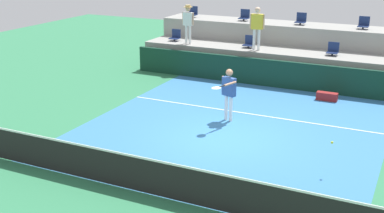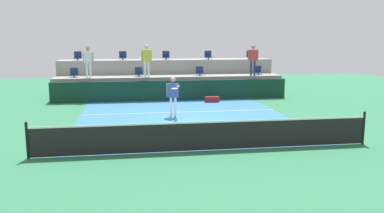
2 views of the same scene
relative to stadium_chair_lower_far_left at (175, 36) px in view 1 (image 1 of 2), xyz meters
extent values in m
plane|color=#2D754C|center=(5.36, -7.23, -1.46)|extent=(40.00, 40.00, 0.00)
cube|color=teal|center=(5.36, -6.23, -1.46)|extent=(9.00, 10.00, 0.01)
cube|color=white|center=(5.36, -4.83, -1.46)|extent=(9.00, 0.06, 0.00)
cube|color=black|center=(5.36, -11.23, -1.01)|extent=(10.40, 0.01, 0.87)
cube|color=white|center=(5.36, -11.23, -0.57)|extent=(10.40, 0.02, 0.05)
cube|color=#0F3323|center=(5.36, -1.23, -0.91)|extent=(13.00, 0.16, 1.10)
cube|color=gray|center=(5.36, 0.07, -0.84)|extent=(13.00, 1.80, 1.25)
cube|color=gray|center=(5.36, 1.87, -0.41)|extent=(13.00, 1.80, 2.10)
cylinder|color=#2D2D33|center=(0.00, -0.08, -0.16)|extent=(0.08, 0.08, 0.10)
cube|color=navy|center=(0.00, -0.08, -0.09)|extent=(0.44, 0.40, 0.04)
cube|color=navy|center=(0.00, 0.10, 0.12)|extent=(0.44, 0.04, 0.38)
cylinder|color=#2D2D33|center=(3.58, -0.08, -0.16)|extent=(0.08, 0.08, 0.10)
cube|color=navy|center=(3.58, -0.08, -0.09)|extent=(0.44, 0.40, 0.04)
cube|color=navy|center=(3.58, 0.10, 0.12)|extent=(0.44, 0.04, 0.38)
cylinder|color=#2D2D33|center=(7.12, -0.08, -0.16)|extent=(0.08, 0.08, 0.10)
cube|color=navy|center=(7.12, -0.08, -0.09)|extent=(0.44, 0.40, 0.04)
cube|color=navy|center=(7.12, 0.10, 0.12)|extent=(0.44, 0.04, 0.38)
cylinder|color=#2D2D33|center=(0.02, 1.72, 0.69)|extent=(0.08, 0.08, 0.10)
cube|color=navy|center=(0.02, 1.72, 0.76)|extent=(0.44, 0.40, 0.04)
cube|color=navy|center=(0.02, 1.90, 0.97)|extent=(0.44, 0.04, 0.38)
cylinder|color=#2D2D33|center=(2.68, 1.72, 0.69)|extent=(0.08, 0.08, 0.10)
cube|color=navy|center=(2.68, 1.72, 0.76)|extent=(0.44, 0.40, 0.04)
cube|color=navy|center=(2.68, 1.90, 0.97)|extent=(0.44, 0.04, 0.38)
cylinder|color=#2D2D33|center=(5.32, 1.72, 0.69)|extent=(0.08, 0.08, 0.10)
cube|color=navy|center=(5.32, 1.72, 0.76)|extent=(0.44, 0.40, 0.04)
cube|color=navy|center=(5.32, 1.90, 0.97)|extent=(0.44, 0.04, 0.38)
cylinder|color=#2D2D33|center=(7.98, 1.72, 0.69)|extent=(0.08, 0.08, 0.10)
cube|color=navy|center=(7.98, 1.72, 0.76)|extent=(0.44, 0.40, 0.04)
cube|color=navy|center=(7.98, 1.90, 0.97)|extent=(0.44, 0.04, 0.38)
cylinder|color=white|center=(4.84, -5.72, -1.04)|extent=(0.14, 0.14, 0.86)
cylinder|color=white|center=(5.03, -5.78, -1.04)|extent=(0.14, 0.14, 0.86)
cube|color=#2D4C8C|center=(4.93, -5.75, -0.31)|extent=(0.50, 0.32, 0.61)
sphere|color=#A87A5B|center=(4.93, -5.75, 0.16)|extent=(0.29, 0.29, 0.23)
cylinder|color=#A87A5B|center=(4.68, -5.66, -0.29)|extent=(0.09, 0.09, 0.57)
cylinder|color=#A87A5B|center=(5.10, -6.09, -0.10)|extent=(0.24, 0.54, 0.07)
cylinder|color=black|center=(4.98, -6.44, -0.10)|extent=(0.12, 0.26, 0.04)
ellipsoid|color=silver|center=(4.89, -6.71, -0.10)|extent=(0.35, 0.39, 0.03)
cylinder|color=white|center=(0.75, -0.38, 0.19)|extent=(0.12, 0.12, 0.81)
cylinder|color=white|center=(0.93, -0.39, 0.19)|extent=(0.12, 0.12, 0.81)
cube|color=white|center=(0.84, -0.38, 0.89)|extent=(0.46, 0.22, 0.58)
sphere|color=tan|center=(0.84, -0.38, 1.33)|extent=(0.24, 0.24, 0.22)
cylinder|color=tan|center=(0.59, -0.36, 0.91)|extent=(0.08, 0.08, 0.54)
cylinder|color=tan|center=(1.10, -0.41, 0.91)|extent=(0.08, 0.08, 0.54)
cylinder|color=tan|center=(0.84, -0.38, 1.41)|extent=(0.43, 0.43, 0.01)
cylinder|color=tan|center=(0.84, -0.38, 1.45)|extent=(0.25, 0.25, 0.09)
cylinder|color=white|center=(3.93, -0.40, 0.23)|extent=(0.13, 0.13, 0.88)
cylinder|color=white|center=(4.13, -0.36, 0.23)|extent=(0.13, 0.13, 0.88)
cube|color=yellow|center=(4.03, -0.38, 0.98)|extent=(0.50, 0.27, 0.62)
sphere|color=beige|center=(4.03, -0.38, 1.46)|extent=(0.28, 0.28, 0.24)
cylinder|color=beige|center=(3.76, -0.44, 1.00)|extent=(0.08, 0.08, 0.59)
cylinder|color=beige|center=(4.30, -0.33, 1.00)|extent=(0.08, 0.08, 0.59)
sphere|color=#CCE033|center=(8.71, -8.33, -0.60)|extent=(0.07, 0.07, 0.07)
cube|color=maroon|center=(7.42, -2.14, -1.31)|extent=(0.76, 0.28, 0.30)
camera|label=1|loc=(10.51, -20.10, 4.13)|focal=46.46mm
camera|label=2|loc=(3.13, -22.71, 1.95)|focal=36.87mm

